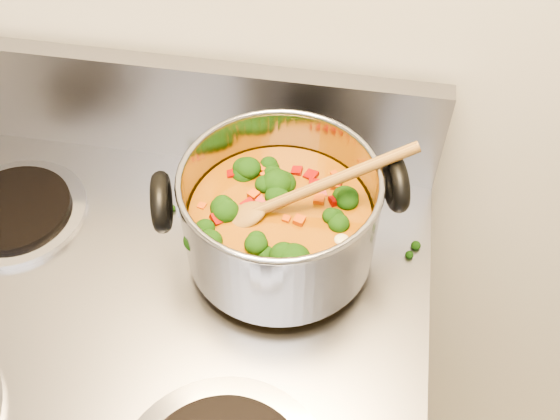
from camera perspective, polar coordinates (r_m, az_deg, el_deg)
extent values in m
cube|color=gray|center=(0.90, -10.11, 9.16)|extent=(0.76, 0.03, 0.16)
cylinder|color=#A5A5AD|center=(0.92, -22.97, -0.18)|extent=(0.19, 0.19, 0.01)
cylinder|color=black|center=(0.92, -23.12, 0.15)|extent=(0.15, 0.15, 0.01)
cylinder|color=#A5A5AD|center=(0.81, -0.41, -3.50)|extent=(0.19, 0.19, 0.01)
cylinder|color=black|center=(0.81, -0.41, -3.16)|extent=(0.15, 0.15, 0.01)
cylinder|color=#9898A0|center=(0.75, 0.00, -0.45)|extent=(0.23, 0.23, 0.13)
torus|color=#9898A0|center=(0.70, 0.00, 2.86)|extent=(0.24, 0.24, 0.01)
cylinder|color=#7C4E0B|center=(0.77, 0.00, -1.77)|extent=(0.22, 0.22, 0.07)
torus|color=black|center=(0.72, -10.77, 0.74)|extent=(0.04, 0.08, 0.08)
torus|color=black|center=(0.74, 10.49, 2.49)|extent=(0.04, 0.08, 0.08)
ellipsoid|color=black|center=(0.71, -4.12, -3.30)|extent=(0.04, 0.04, 0.03)
ellipsoid|color=black|center=(0.76, -0.11, 1.43)|extent=(0.04, 0.04, 0.03)
ellipsoid|color=black|center=(0.72, -6.25, -2.12)|extent=(0.04, 0.04, 0.03)
ellipsoid|color=black|center=(0.73, -3.29, -0.80)|extent=(0.04, 0.04, 0.03)
ellipsoid|color=black|center=(0.76, -4.17, 1.67)|extent=(0.04, 0.04, 0.03)
ellipsoid|color=black|center=(0.70, -3.18, -4.57)|extent=(0.04, 0.04, 0.03)
ellipsoid|color=black|center=(0.78, 3.93, 3.03)|extent=(0.04, 0.04, 0.03)
ellipsoid|color=black|center=(0.74, -1.27, 0.15)|extent=(0.04, 0.04, 0.03)
ellipsoid|color=black|center=(0.71, 1.92, -3.11)|extent=(0.04, 0.04, 0.03)
ellipsoid|color=black|center=(0.75, -4.93, 0.32)|extent=(0.04, 0.04, 0.03)
ellipsoid|color=black|center=(0.74, 2.56, -0.52)|extent=(0.04, 0.04, 0.03)
ellipsoid|color=#950509|center=(0.79, 0.39, 3.68)|extent=(0.01, 0.01, 0.01)
ellipsoid|color=#950509|center=(0.76, 6.11, 1.52)|extent=(0.01, 0.01, 0.01)
ellipsoid|color=#950509|center=(0.72, 1.96, -1.81)|extent=(0.01, 0.01, 0.01)
ellipsoid|color=#950509|center=(0.75, 3.22, 0.37)|extent=(0.01, 0.01, 0.01)
ellipsoid|color=#950509|center=(0.75, -2.46, 0.56)|extent=(0.01, 0.01, 0.01)
ellipsoid|color=#950509|center=(0.79, 4.71, 3.69)|extent=(0.01, 0.01, 0.01)
ellipsoid|color=#950509|center=(0.76, -2.17, 1.52)|extent=(0.01, 0.01, 0.01)
ellipsoid|color=#950509|center=(0.74, -0.47, -0.13)|extent=(0.01, 0.01, 0.01)
ellipsoid|color=#950509|center=(0.72, -0.12, -2.05)|extent=(0.01, 0.01, 0.01)
ellipsoid|color=#950509|center=(0.69, 2.39, -4.99)|extent=(0.01, 0.01, 0.01)
ellipsoid|color=#950509|center=(0.78, -4.31, 2.88)|extent=(0.01, 0.01, 0.01)
ellipsoid|color=#950509|center=(0.77, 5.01, 2.11)|extent=(0.01, 0.01, 0.01)
ellipsoid|color=#B13F09|center=(0.79, -0.44, 4.34)|extent=(0.01, 0.01, 0.01)
ellipsoid|color=#B13F09|center=(0.80, -1.43, 4.88)|extent=(0.01, 0.01, 0.01)
ellipsoid|color=#B13F09|center=(0.78, 2.36, 2.96)|extent=(0.01, 0.01, 0.01)
ellipsoid|color=#B13F09|center=(0.75, 2.32, 0.31)|extent=(0.01, 0.01, 0.01)
ellipsoid|color=#B13F09|center=(0.73, 0.21, -0.78)|extent=(0.01, 0.01, 0.01)
ellipsoid|color=#B13F09|center=(0.73, 2.67, -1.43)|extent=(0.01, 0.01, 0.01)
ellipsoid|color=#B13F09|center=(0.70, 4.12, -4.71)|extent=(0.01, 0.01, 0.01)
ellipsoid|color=#B13F09|center=(0.72, 6.08, -2.22)|extent=(0.01, 0.01, 0.01)
ellipsoid|color=#B13F09|center=(0.77, -5.86, 2.03)|extent=(0.01, 0.01, 0.01)
ellipsoid|color=#B13F09|center=(0.76, 5.34, 1.37)|extent=(0.01, 0.01, 0.01)
ellipsoid|color=beige|center=(0.76, 0.92, 1.31)|extent=(0.02, 0.02, 0.01)
ellipsoid|color=beige|center=(0.75, -2.18, 0.96)|extent=(0.02, 0.02, 0.01)
ellipsoid|color=beige|center=(0.76, 3.96, 1.13)|extent=(0.02, 0.02, 0.01)
ellipsoid|color=beige|center=(0.74, -1.65, 0.19)|extent=(0.02, 0.02, 0.01)
ellipsoid|color=beige|center=(0.78, 0.55, 3.35)|extent=(0.02, 0.02, 0.01)
ellipsoid|color=beige|center=(0.72, -6.69, -2.20)|extent=(0.02, 0.02, 0.01)
ellipsoid|color=olive|center=(0.74, -3.44, -0.64)|extent=(0.07, 0.06, 0.04)
cylinder|color=olive|center=(0.72, 4.46, 2.52)|extent=(0.20, 0.08, 0.09)
ellipsoid|color=black|center=(0.84, 12.33, -2.76)|extent=(0.01, 0.01, 0.01)
ellipsoid|color=black|center=(0.91, -4.29, 4.20)|extent=(0.01, 0.01, 0.01)
ellipsoid|color=black|center=(0.72, -7.11, -15.56)|extent=(0.01, 0.01, 0.01)
ellipsoid|color=black|center=(0.81, -11.87, -4.89)|extent=(0.01, 0.01, 0.01)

